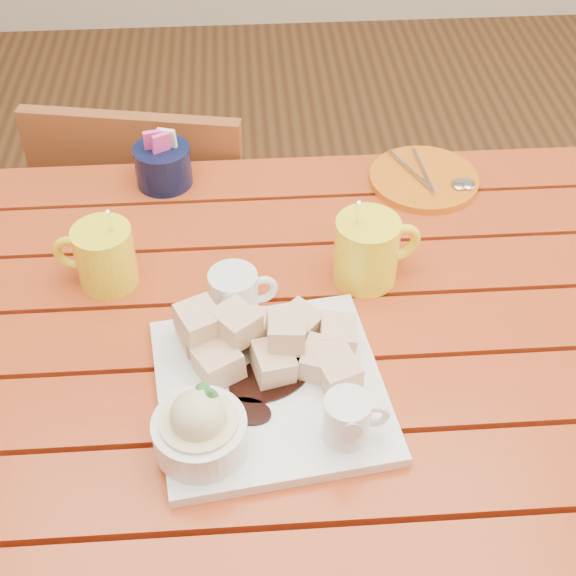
{
  "coord_description": "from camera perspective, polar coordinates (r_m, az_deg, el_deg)",
  "views": [
    {
      "loc": [
        -0.04,
        -0.72,
        1.51
      ],
      "look_at": [
        0.01,
        0.01,
        0.82
      ],
      "focal_mm": 50.0,
      "sensor_mm": 36.0,
      "label": 1
    }
  ],
  "objects": [
    {
      "name": "coffee_mug_left",
      "position": [
        1.12,
        -13.0,
        2.28
      ],
      "size": [
        0.11,
        0.08,
        0.14
      ],
      "rotation": [
        0.0,
        0.0,
        -0.21
      ],
      "color": "yellow",
      "rests_on": "table"
    },
    {
      "name": "cream_pitcher",
      "position": [
        1.04,
        -3.76,
        -0.54
      ],
      "size": [
        0.09,
        0.08,
        0.08
      ],
      "rotation": [
        0.0,
        0.0,
        0.22
      ],
      "color": "white",
      "rests_on": "table"
    },
    {
      "name": "orange_saucer",
      "position": [
        1.31,
        9.71,
        7.66
      ],
      "size": [
        0.17,
        0.17,
        0.02
      ],
      "rotation": [
        0.0,
        0.0,
        0.22
      ],
      "color": "#D06412",
      "rests_on": "table"
    },
    {
      "name": "sugar_caddy",
      "position": [
        1.29,
        -8.87,
        8.68
      ],
      "size": [
        0.09,
        0.09,
        0.1
      ],
      "color": "black",
      "rests_on": "table"
    },
    {
      "name": "chair_far",
      "position": [
        1.67,
        -8.84,
        3.3
      ],
      "size": [
        0.44,
        0.44,
        0.81
      ],
      "rotation": [
        0.0,
        0.0,
        2.95
      ],
      "color": "brown",
      "rests_on": "ground"
    },
    {
      "name": "table",
      "position": [
        1.13,
        -0.43,
        -6.77
      ],
      "size": [
        1.2,
        0.79,
        0.75
      ],
      "color": "maroon",
      "rests_on": "ground"
    },
    {
      "name": "dessert_plate",
      "position": [
        0.95,
        -2.29,
        -7.01
      ],
      "size": [
        0.3,
        0.3,
        0.11
      ],
      "rotation": [
        0.0,
        0.0,
        0.13
      ],
      "color": "white",
      "rests_on": "table"
    },
    {
      "name": "coffee_mug_right",
      "position": [
        1.1,
        5.73,
        2.76
      ],
      "size": [
        0.12,
        0.09,
        0.15
      ],
      "rotation": [
        0.0,
        0.0,
        0.27
      ],
      "color": "yellow",
      "rests_on": "table"
    }
  ]
}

